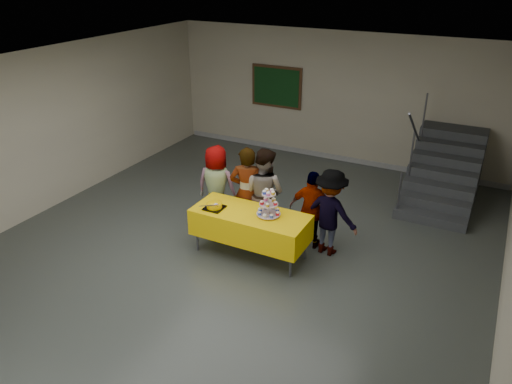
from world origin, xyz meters
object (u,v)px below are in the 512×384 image
at_px(bake_table, 250,225).
at_px(schoolchild_b, 247,193).
at_px(bear_cake, 214,205).
at_px(schoolchild_e, 330,212).
at_px(schoolchild_d, 312,210).
at_px(schoolchild_a, 217,186).
at_px(noticeboard, 276,87).
at_px(cupcake_stand, 269,205).
at_px(schoolchild_c, 264,193).
at_px(staircase, 445,172).

xyz_separation_m(bake_table, schoolchild_b, (-0.35, 0.55, 0.26)).
relative_size(bear_cake, schoolchild_e, 0.24).
height_order(bear_cake, schoolchild_d, schoolchild_d).
height_order(schoolchild_d, schoolchild_e, schoolchild_e).
bearing_deg(schoolchild_b, schoolchild_a, -28.26).
height_order(schoolchild_e, noticeboard, noticeboard).
bearing_deg(schoolchild_a, schoolchild_d, 173.23).
distance_m(cupcake_stand, bear_cake, 0.91).
bearing_deg(schoolchild_b, cupcake_stand, 123.72).
relative_size(schoolchild_c, schoolchild_e, 1.10).
distance_m(bear_cake, staircase, 5.00).
xyz_separation_m(schoolchild_c, schoolchild_e, (1.21, -0.03, -0.07)).
xyz_separation_m(bake_table, schoolchild_a, (-1.02, 0.66, 0.19)).
relative_size(bake_table, schoolchild_c, 1.17).
relative_size(schoolchild_b, schoolchild_c, 1.02).
distance_m(cupcake_stand, schoolchild_a, 1.46).
bearing_deg(bake_table, noticeboard, 110.51).
relative_size(bear_cake, schoolchild_b, 0.22).
height_order(cupcake_stand, schoolchild_a, schoolchild_a).
xyz_separation_m(schoolchild_d, staircase, (1.65, 3.14, -0.19)).
distance_m(cupcake_stand, schoolchild_c, 0.77).
xyz_separation_m(schoolchild_c, staircase, (2.53, 3.15, -0.31)).
bearing_deg(schoolchild_e, schoolchild_c, 6.87).
xyz_separation_m(schoolchild_b, staircase, (2.78, 3.30, -0.33)).
distance_m(bake_table, noticeboard, 5.10).
bearing_deg(schoolchild_c, staircase, -120.37).
height_order(schoolchild_a, schoolchild_d, schoolchild_a).
xyz_separation_m(schoolchild_b, schoolchild_d, (1.13, 0.16, -0.14)).
distance_m(bake_table, schoolchild_c, 0.74).
bearing_deg(schoolchild_e, schoolchild_a, 8.49).
xyz_separation_m(cupcake_stand, schoolchild_c, (-0.40, 0.64, -0.14)).
bearing_deg(cupcake_stand, schoolchild_a, 155.46).
relative_size(bake_table, schoolchild_d, 1.39).
height_order(cupcake_stand, noticeboard, noticeboard).
height_order(bake_table, bear_cake, bear_cake).
height_order(schoolchild_b, noticeboard, noticeboard).
bearing_deg(schoolchild_c, schoolchild_e, -173.06).
relative_size(cupcake_stand, schoolchild_c, 0.28).
xyz_separation_m(bear_cake, schoolchild_b, (0.24, 0.67, -0.01)).
bearing_deg(cupcake_stand, schoolchild_e, 37.08).
distance_m(schoolchild_a, schoolchild_e, 2.12).
xyz_separation_m(schoolchild_a, staircase, (3.45, 3.19, -0.26)).
bearing_deg(schoolchild_a, schoolchild_c, 173.97).
height_order(bear_cake, schoolchild_e, schoolchild_e).
height_order(schoolchild_a, noticeboard, noticeboard).
distance_m(bake_table, schoolchild_a, 1.23).
height_order(schoolchild_c, schoolchild_e, schoolchild_c).
distance_m(schoolchild_b, schoolchild_e, 1.46).
bearing_deg(schoolchild_c, bake_table, 107.00).
relative_size(schoolchild_b, schoolchild_e, 1.12).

